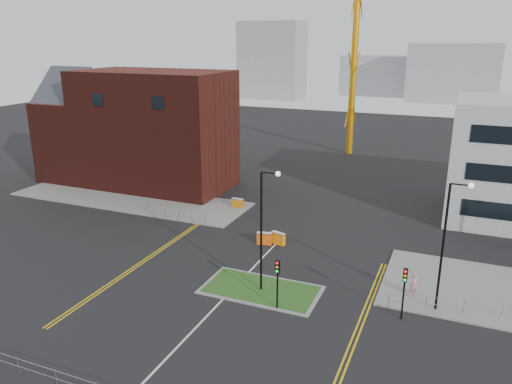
% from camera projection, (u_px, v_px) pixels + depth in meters
% --- Properties ---
extents(ground, '(200.00, 200.00, 0.00)m').
position_uv_depth(ground, '(181.00, 343.00, 30.30)').
color(ground, black).
rests_on(ground, ground).
extents(pavement_left, '(28.00, 8.00, 0.12)m').
position_uv_depth(pavement_left, '(129.00, 199.00, 57.01)').
color(pavement_left, slate).
rests_on(pavement_left, ground).
extents(island_kerb, '(8.60, 4.60, 0.08)m').
position_uv_depth(island_kerb, '(261.00, 290.00, 36.59)').
color(island_kerb, slate).
rests_on(island_kerb, ground).
extents(grass_island, '(8.00, 4.00, 0.12)m').
position_uv_depth(grass_island, '(261.00, 290.00, 36.58)').
color(grass_island, '#1E4918').
rests_on(grass_island, ground).
extents(brick_building, '(24.20, 10.07, 14.24)m').
position_uv_depth(brick_building, '(135.00, 129.00, 61.36)').
color(brick_building, '#441511').
rests_on(brick_building, ground).
extents(streetlamp_island, '(1.46, 0.36, 9.18)m').
position_uv_depth(streetlamp_island, '(264.00, 222.00, 34.90)').
color(streetlamp_island, black).
rests_on(streetlamp_island, ground).
extents(streetlamp_right_near, '(1.46, 0.36, 9.18)m').
position_uv_depth(streetlamp_right_near, '(448.00, 237.00, 32.25)').
color(streetlamp_right_near, black).
rests_on(streetlamp_right_near, ground).
extents(traffic_light_island, '(0.28, 0.33, 3.65)m').
position_uv_depth(traffic_light_island, '(277.00, 275.00, 33.32)').
color(traffic_light_island, black).
rests_on(traffic_light_island, ground).
extents(traffic_light_right, '(0.28, 0.33, 3.65)m').
position_uv_depth(traffic_light_right, '(405.00, 284.00, 32.14)').
color(traffic_light_right, black).
rests_on(traffic_light_right, ground).
extents(railing_left, '(6.05, 0.05, 1.10)m').
position_uv_depth(railing_left, '(179.00, 215.00, 49.97)').
color(railing_left, gray).
rests_on(railing_left, ground).
extents(centre_line, '(0.15, 30.00, 0.01)m').
position_uv_depth(centre_line, '(197.00, 326.00, 32.05)').
color(centre_line, silver).
rests_on(centre_line, ground).
extents(yellow_left_a, '(0.12, 24.00, 0.01)m').
position_uv_depth(yellow_left_a, '(150.00, 255.00, 42.41)').
color(yellow_left_a, gold).
rests_on(yellow_left_a, ground).
extents(yellow_left_b, '(0.12, 24.00, 0.01)m').
position_uv_depth(yellow_left_b, '(153.00, 256.00, 42.30)').
color(yellow_left_b, gold).
rests_on(yellow_left_b, ground).
extents(yellow_right_a, '(0.12, 20.00, 0.01)m').
position_uv_depth(yellow_right_a, '(357.00, 326.00, 32.08)').
color(yellow_right_a, gold).
rests_on(yellow_right_a, ground).
extents(yellow_right_b, '(0.12, 20.00, 0.01)m').
position_uv_depth(yellow_right_b, '(362.00, 327.00, 31.97)').
color(yellow_right_b, gold).
rests_on(yellow_right_b, ground).
extents(skyline_a, '(18.00, 12.00, 22.00)m').
position_uv_depth(skyline_a, '(272.00, 60.00, 147.38)').
color(skyline_a, gray).
rests_on(skyline_a, ground).
extents(skyline_b, '(24.00, 12.00, 16.00)m').
position_uv_depth(skyline_b, '(453.00, 73.00, 138.68)').
color(skyline_b, gray).
rests_on(skyline_b, ground).
extents(skyline_d, '(30.00, 12.00, 12.00)m').
position_uv_depth(skyline_d, '(391.00, 76.00, 154.70)').
color(skyline_d, gray).
rests_on(skyline_d, ground).
extents(pedestrian, '(0.80, 0.73, 1.84)m').
position_uv_depth(pedestrian, '(414.00, 285.00, 35.48)').
color(pedestrian, '#C9829B').
rests_on(pedestrian, ground).
extents(barrier_left, '(1.31, 0.48, 1.09)m').
position_uv_depth(barrier_left, '(238.00, 203.00, 53.91)').
color(barrier_left, orange).
rests_on(barrier_left, ground).
extents(barrier_mid, '(1.39, 0.82, 1.11)m').
position_uv_depth(barrier_mid, '(278.00, 238.00, 44.57)').
color(barrier_mid, orange).
rests_on(barrier_mid, ground).
extents(barrier_right, '(1.37, 0.69, 1.11)m').
position_uv_depth(barrier_right, '(264.00, 238.00, 44.55)').
color(barrier_right, '#F3600D').
rests_on(barrier_right, ground).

